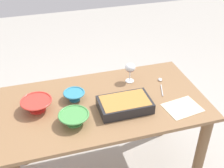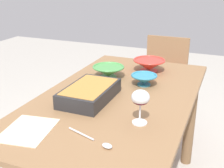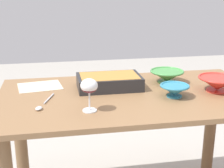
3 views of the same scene
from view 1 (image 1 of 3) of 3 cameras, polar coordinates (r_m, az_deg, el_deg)
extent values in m
cube|color=olive|center=(2.04, -1.48, -3.84)|extent=(1.42, 0.78, 0.03)
cylinder|color=brown|center=(2.30, 16.97, -13.21)|extent=(0.08, 0.08, 0.74)
cylinder|color=brown|center=(2.50, -17.85, -8.76)|extent=(0.08, 0.08, 0.74)
cylinder|color=brown|center=(2.70, 10.09, -3.81)|extent=(0.08, 0.08, 0.74)
cylinder|color=olive|center=(2.54, -21.02, -13.89)|extent=(0.04, 0.04, 0.42)
cylinder|color=white|center=(2.25, 3.50, 0.63)|extent=(0.07, 0.07, 0.01)
cylinder|color=white|center=(2.22, 3.54, 1.61)|extent=(0.01, 0.01, 0.08)
ellipsoid|color=white|center=(2.18, 3.61, 3.27)|extent=(0.08, 0.08, 0.06)
ellipsoid|color=#4C0A19|center=(2.19, 3.60, 2.97)|extent=(0.07, 0.07, 0.04)
cube|color=#262628|center=(1.95, 2.53, -4.11)|extent=(0.35, 0.21, 0.07)
cube|color=#B27A38|center=(1.93, 2.55, -3.45)|extent=(0.32, 0.19, 0.02)
cylinder|color=red|center=(2.02, -14.44, -4.86)|extent=(0.11, 0.11, 0.01)
cone|color=red|center=(2.00, -14.59, -4.01)|extent=(0.20, 0.20, 0.07)
torus|color=red|center=(1.98, -14.73, -3.23)|extent=(0.21, 0.21, 0.01)
cylinder|color=#4C994C|center=(1.87, -7.42, -7.53)|extent=(0.10, 0.10, 0.01)
cone|color=#4C994C|center=(1.85, -7.49, -6.74)|extent=(0.19, 0.19, 0.06)
torus|color=#4C994C|center=(1.83, -7.56, -6.01)|extent=(0.20, 0.20, 0.01)
cylinder|color=teal|center=(2.07, -7.39, -2.99)|extent=(0.08, 0.08, 0.01)
cone|color=teal|center=(2.05, -7.45, -2.32)|extent=(0.14, 0.14, 0.05)
torus|color=teal|center=(2.03, -7.50, -1.73)|extent=(0.15, 0.15, 0.01)
cylinder|color=silver|center=(2.17, 9.80, -1.23)|extent=(0.05, 0.14, 0.01)
ellipsoid|color=silver|center=(2.28, 9.46, 0.88)|extent=(0.04, 0.05, 0.01)
cube|color=beige|center=(2.04, 13.72, -4.54)|extent=(0.26, 0.22, 0.00)
camera|label=2|loc=(2.80, 24.74, 18.46)|focal=47.47mm
camera|label=3|loc=(3.31, -2.06, 22.31)|focal=51.91mm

